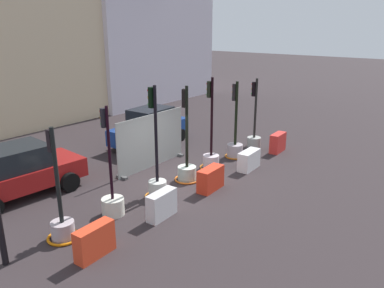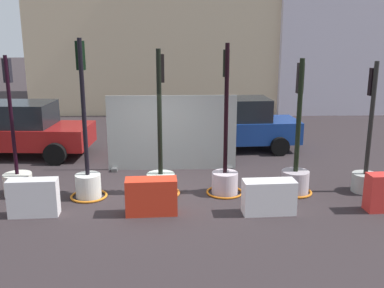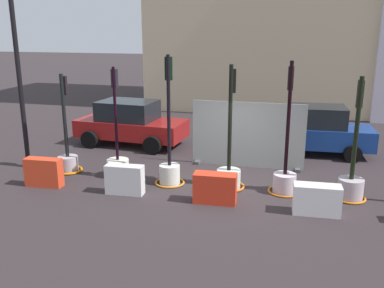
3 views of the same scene
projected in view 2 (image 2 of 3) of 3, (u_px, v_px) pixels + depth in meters
The scene contains 13 objects.
ground_plane at pixel (156, 193), 11.02m from camera, with size 120.00×120.00×0.00m, color #31282A.
traffic_light_1 at pixel (17, 173), 10.76m from camera, with size 0.68×0.68×3.40m.
traffic_light_2 at pixel (87, 171), 10.59m from camera, with size 0.89×0.89×3.79m.
traffic_light_3 at pixel (161, 173), 10.80m from camera, with size 0.95×0.95×3.54m.
traffic_light_4 at pixel (225, 171), 10.87m from camera, with size 0.92×0.92×3.67m.
traffic_light_5 at pixel (296, 172), 10.89m from camera, with size 0.87×0.87×3.32m.
traffic_light_6 at pixel (366, 167), 10.97m from camera, with size 0.64×0.64×3.25m.
construction_barrier_1 at pixel (33, 198), 9.57m from camera, with size 1.08×0.42×0.83m.
construction_barrier_2 at pixel (151, 196), 9.67m from camera, with size 1.15×0.51×0.81m.
construction_barrier_3 at pixel (269, 197), 9.71m from camera, with size 1.17×0.52×0.76m.
car_blue_estate at pixel (236, 125), 14.87m from camera, with size 4.30×2.20×1.77m.
car_red_compact at pixel (22, 130), 14.12m from camera, with size 4.36×2.43×1.74m.
site_fence_panel at pixel (172, 135), 12.64m from camera, with size 3.71×0.50×2.18m.
Camera 2 is at (0.52, -10.40, 3.92)m, focal length 41.21 mm.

